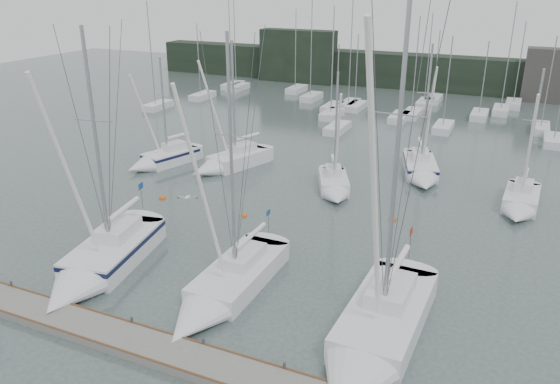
{
  "coord_description": "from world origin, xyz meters",
  "views": [
    {
      "loc": [
        13.51,
        -21.16,
        15.9
      ],
      "look_at": [
        1.71,
        5.0,
        4.46
      ],
      "focal_mm": 35.0,
      "sensor_mm": 36.0,
      "label": 1
    }
  ],
  "objects_px": {
    "sailboat_mid_d": "(422,172)",
    "sailboat_mid_c": "(335,188)",
    "sailboat_near_center": "(219,294)",
    "buoy_a": "(244,216)",
    "buoy_c": "(163,198)",
    "sailboat_mid_b": "(226,163)",
    "sailboat_mid_a": "(160,160)",
    "sailboat_mid_e": "(520,205)",
    "sailboat_near_left": "(97,265)",
    "buoy_b": "(392,220)",
    "sailboat_near_right": "(372,344)"
  },
  "relations": [
    {
      "from": "sailboat_near_right",
      "to": "sailboat_mid_d",
      "type": "xyz_separation_m",
      "value": [
        -2.36,
        24.15,
        -0.06
      ]
    },
    {
      "from": "sailboat_mid_d",
      "to": "sailboat_mid_b",
      "type": "bearing_deg",
      "value": -179.86
    },
    {
      "from": "sailboat_near_center",
      "to": "buoy_c",
      "type": "relative_size",
      "value": 27.77
    },
    {
      "from": "sailboat_mid_b",
      "to": "sailboat_mid_d",
      "type": "bearing_deg",
      "value": 36.67
    },
    {
      "from": "sailboat_mid_d",
      "to": "buoy_c",
      "type": "height_order",
      "value": "sailboat_mid_d"
    },
    {
      "from": "buoy_b",
      "to": "buoy_c",
      "type": "height_order",
      "value": "buoy_b"
    },
    {
      "from": "sailboat_near_right",
      "to": "sailboat_mid_a",
      "type": "height_order",
      "value": "sailboat_near_right"
    },
    {
      "from": "sailboat_mid_c",
      "to": "buoy_a",
      "type": "xyz_separation_m",
      "value": [
        -4.45,
        -6.64,
        -0.52
      ]
    },
    {
      "from": "sailboat_near_center",
      "to": "sailboat_mid_b",
      "type": "bearing_deg",
      "value": 118.69
    },
    {
      "from": "sailboat_mid_d",
      "to": "sailboat_mid_c",
      "type": "bearing_deg",
      "value": -146.97
    },
    {
      "from": "sailboat_mid_b",
      "to": "sailboat_mid_c",
      "type": "distance_m",
      "value": 10.71
    },
    {
      "from": "sailboat_near_left",
      "to": "sailboat_mid_c",
      "type": "distance_m",
      "value": 19.14
    },
    {
      "from": "sailboat_near_left",
      "to": "sailboat_mid_c",
      "type": "bearing_deg",
      "value": 54.5
    },
    {
      "from": "sailboat_mid_b",
      "to": "buoy_b",
      "type": "bearing_deg",
      "value": 4.18
    },
    {
      "from": "sailboat_mid_c",
      "to": "sailboat_mid_d",
      "type": "relative_size",
      "value": 0.86
    },
    {
      "from": "sailboat_mid_a",
      "to": "sailboat_mid_c",
      "type": "distance_m",
      "value": 16.41
    },
    {
      "from": "sailboat_near_center",
      "to": "sailboat_mid_d",
      "type": "xyz_separation_m",
      "value": [
        6.0,
        23.22,
        0.07
      ]
    },
    {
      "from": "sailboat_near_left",
      "to": "sailboat_mid_a",
      "type": "relative_size",
      "value": 1.43
    },
    {
      "from": "sailboat_near_center",
      "to": "sailboat_mid_b",
      "type": "height_order",
      "value": "sailboat_near_center"
    },
    {
      "from": "sailboat_mid_b",
      "to": "buoy_a",
      "type": "xyz_separation_m",
      "value": [
        6.14,
        -8.27,
        -0.57
      ]
    },
    {
      "from": "sailboat_near_center",
      "to": "sailboat_mid_a",
      "type": "xyz_separation_m",
      "value": [
        -15.89,
        16.81,
        0.07
      ]
    },
    {
      "from": "sailboat_mid_b",
      "to": "sailboat_mid_e",
      "type": "relative_size",
      "value": 1.08
    },
    {
      "from": "sailboat_near_center",
      "to": "sailboat_mid_e",
      "type": "xyz_separation_m",
      "value": [
        13.78,
        19.08,
        0.03
      ]
    },
    {
      "from": "sailboat_mid_a",
      "to": "sailboat_mid_e",
      "type": "height_order",
      "value": "sailboat_mid_e"
    },
    {
      "from": "sailboat_near_center",
      "to": "buoy_b",
      "type": "xyz_separation_m",
      "value": [
        5.8,
        13.91,
        -0.51
      ]
    },
    {
      "from": "buoy_a",
      "to": "sailboat_mid_d",
      "type": "bearing_deg",
      "value": 52.66
    },
    {
      "from": "sailboat_near_right",
      "to": "buoy_a",
      "type": "bearing_deg",
      "value": 139.37
    },
    {
      "from": "sailboat_near_center",
      "to": "sailboat_mid_a",
      "type": "height_order",
      "value": "sailboat_near_center"
    },
    {
      "from": "sailboat_mid_b",
      "to": "buoy_a",
      "type": "height_order",
      "value": "sailboat_mid_b"
    },
    {
      "from": "sailboat_near_left",
      "to": "buoy_c",
      "type": "bearing_deg",
      "value": 97.43
    },
    {
      "from": "sailboat_mid_c",
      "to": "buoy_c",
      "type": "height_order",
      "value": "sailboat_mid_c"
    },
    {
      "from": "sailboat_mid_c",
      "to": "buoy_c",
      "type": "bearing_deg",
      "value": -175.45
    },
    {
      "from": "sailboat_near_center",
      "to": "sailboat_mid_e",
      "type": "relative_size",
      "value": 1.34
    },
    {
      "from": "sailboat_near_right",
      "to": "sailboat_mid_c",
      "type": "height_order",
      "value": "sailboat_near_right"
    },
    {
      "from": "sailboat_near_center",
      "to": "buoy_c",
      "type": "bearing_deg",
      "value": 136.68
    },
    {
      "from": "sailboat_near_right",
      "to": "sailboat_mid_c",
      "type": "bearing_deg",
      "value": 115.35
    },
    {
      "from": "sailboat_mid_c",
      "to": "sailboat_near_center",
      "type": "bearing_deg",
      "value": -115.46
    },
    {
      "from": "sailboat_mid_e",
      "to": "sailboat_mid_a",
      "type": "bearing_deg",
      "value": -173.07
    },
    {
      "from": "sailboat_mid_d",
      "to": "buoy_a",
      "type": "distance_m",
      "value": 16.38
    },
    {
      "from": "sailboat_near_left",
      "to": "buoy_c",
      "type": "distance_m",
      "value": 11.59
    },
    {
      "from": "sailboat_mid_c",
      "to": "sailboat_mid_d",
      "type": "distance_m",
      "value": 8.41
    },
    {
      "from": "sailboat_mid_a",
      "to": "sailboat_mid_e",
      "type": "relative_size",
      "value": 0.95
    },
    {
      "from": "sailboat_near_left",
      "to": "sailboat_near_right",
      "type": "height_order",
      "value": "sailboat_near_right"
    },
    {
      "from": "sailboat_near_left",
      "to": "sailboat_mid_c",
      "type": "relative_size",
      "value": 1.46
    },
    {
      "from": "sailboat_mid_c",
      "to": "buoy_a",
      "type": "distance_m",
      "value": 8.01
    },
    {
      "from": "sailboat_near_center",
      "to": "buoy_a",
      "type": "xyz_separation_m",
      "value": [
        -3.93,
        10.2,
        -0.51
      ]
    },
    {
      "from": "sailboat_near_center",
      "to": "sailboat_mid_a",
      "type": "distance_m",
      "value": 23.13
    },
    {
      "from": "sailboat_mid_b",
      "to": "sailboat_mid_e",
      "type": "height_order",
      "value": "sailboat_mid_b"
    },
    {
      "from": "sailboat_near_left",
      "to": "sailboat_mid_b",
      "type": "relative_size",
      "value": 1.25
    },
    {
      "from": "sailboat_near_left",
      "to": "sailboat_mid_c",
      "type": "xyz_separation_m",
      "value": [
        8.18,
        17.31,
        -0.13
      ]
    }
  ]
}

